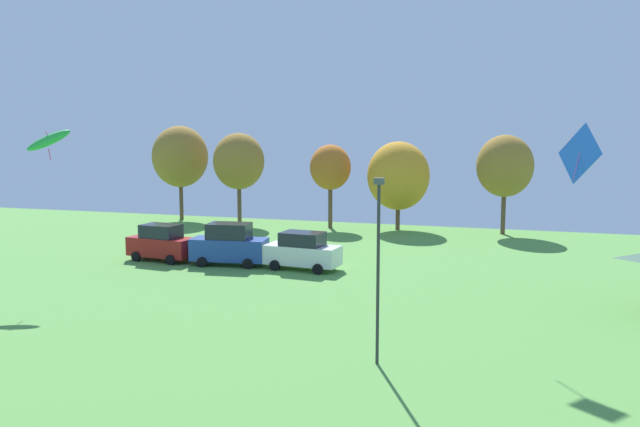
# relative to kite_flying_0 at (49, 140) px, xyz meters

# --- Properties ---
(kite_flying_0) EXTENTS (2.07, 2.05, 1.78)m
(kite_flying_0) POSITION_rel_kite_flying_0_xyz_m (0.00, 0.00, 0.00)
(kite_flying_0) COLOR green
(kite_flying_6) EXTENTS (1.58, 2.07, 2.52)m
(kite_flying_6) POSITION_rel_kite_flying_0_xyz_m (26.25, -0.19, -0.37)
(kite_flying_6) COLOR blue
(parked_car_leftmost) EXTENTS (4.54, 2.38, 2.37)m
(parked_car_leftmost) POSITION_rel_kite_flying_0_xyz_m (1.72, 8.15, -6.77)
(parked_car_leftmost) COLOR maroon
(parked_car_leftmost) RESTS_ON ground
(parked_car_second_from_left) EXTENTS (4.90, 2.48, 2.65)m
(parked_car_second_from_left) POSITION_rel_kite_flying_0_xyz_m (6.53, 8.15, -6.64)
(parked_car_second_from_left) COLOR #234299
(parked_car_second_from_left) RESTS_ON ground
(parked_car_third_from_left) EXTENTS (4.71, 2.42, 2.30)m
(parked_car_third_from_left) POSITION_rel_kite_flying_0_xyz_m (11.33, 8.25, -6.79)
(parked_car_third_from_left) COLOR silver
(parked_car_third_from_left) RESTS_ON ground
(light_post_0) EXTENTS (0.36, 0.20, 6.86)m
(light_post_0) POSITION_rel_kite_flying_0_xyz_m (19.18, -6.55, -4.09)
(light_post_0) COLOR #2D2D33
(light_post_0) RESTS_ON ground
(treeline_tree_0) EXTENTS (5.14, 5.14, 8.67)m
(treeline_tree_0) POSITION_rel_kite_flying_0_xyz_m (-6.56, 26.04, -2.10)
(treeline_tree_0) COLOR brown
(treeline_tree_0) RESTS_ON ground
(treeline_tree_1) EXTENTS (4.49, 4.49, 8.06)m
(treeline_tree_1) POSITION_rel_kite_flying_0_xyz_m (-0.04, 24.62, -2.36)
(treeline_tree_1) COLOR brown
(treeline_tree_1) RESTS_ON ground
(treeline_tree_2) EXTENTS (3.48, 3.48, 7.11)m
(treeline_tree_2) POSITION_rel_kite_flying_0_xyz_m (8.25, 24.92, -2.77)
(treeline_tree_2) COLOR brown
(treeline_tree_2) RESTS_ON ground
(treeline_tree_3) EXTENTS (5.19, 5.19, 7.39)m
(treeline_tree_3) POSITION_rel_kite_flying_0_xyz_m (13.95, 25.63, -3.40)
(treeline_tree_3) COLOR brown
(treeline_tree_3) RESTS_ON ground
(treeline_tree_4) EXTENTS (4.50, 4.50, 7.98)m
(treeline_tree_4) POSITION_rel_kite_flying_0_xyz_m (22.49, 25.80, -2.45)
(treeline_tree_4) COLOR brown
(treeline_tree_4) RESTS_ON ground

